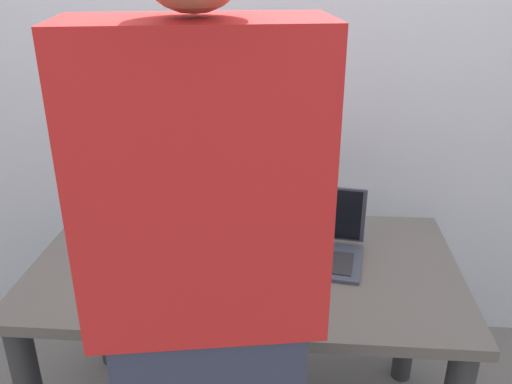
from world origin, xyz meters
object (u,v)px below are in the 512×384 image
laptop (312,241)px  person_figure (209,336)px  beer_bottle_brown (211,221)px  beer_bottle_green (203,231)px  coffee_mug (163,268)px

laptop → person_figure: bearing=-109.3°
beer_bottle_brown → beer_bottle_green: 0.09m
coffee_mug → laptop: bearing=23.6°
laptop → beer_bottle_brown: beer_bottle_brown is taller
laptop → beer_bottle_green: (-0.34, -0.10, 0.07)m
beer_bottle_brown → person_figure: size_ratio=0.16×
beer_bottle_brown → coffee_mug: (-0.12, -0.19, -0.07)m
beer_bottle_brown → beer_bottle_green: size_ratio=0.94×
beer_bottle_brown → person_figure: (0.10, -0.65, 0.06)m
beer_bottle_green → coffee_mug: 0.16m
beer_bottle_brown → beer_bottle_green: beer_bottle_green is taller
person_figure → beer_bottle_green: bearing=101.1°
beer_bottle_green → person_figure: (0.11, -0.56, 0.06)m
laptop → person_figure: (-0.23, -0.66, 0.13)m
beer_bottle_green → coffee_mug: bearing=-137.4°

